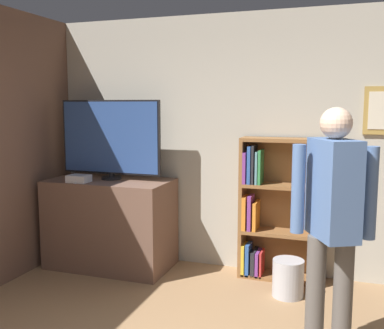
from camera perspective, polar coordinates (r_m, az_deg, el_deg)
name	(u,v)px	position (r m, az deg, el deg)	size (l,w,h in m)	color
wall_back	(258,144)	(4.74, 8.37, 2.56)	(6.53, 0.09, 2.70)	#B2AD9E
tv_ledge	(111,223)	(5.02, -10.29, -7.33)	(1.32, 0.71, 0.96)	brown
television	(111,139)	(4.90, -10.30, 3.25)	(1.15, 0.22, 0.85)	black
game_console	(79,179)	(4.83, -14.18, -1.75)	(0.22, 0.17, 0.08)	silver
remote_loose	(79,182)	(4.80, -14.12, -2.13)	(0.07, 0.14, 0.02)	white
bookshelf	(274,210)	(4.64, 10.36, -5.73)	(0.84, 0.28, 1.44)	brown
person	(332,215)	(3.15, 17.38, -6.17)	(0.55, 0.46, 1.75)	#56514C
waste_bin	(288,278)	(4.37, 12.10, -13.91)	(0.29, 0.29, 0.35)	#B7B7BC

